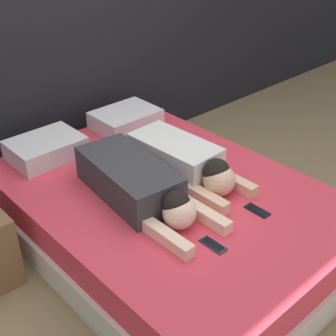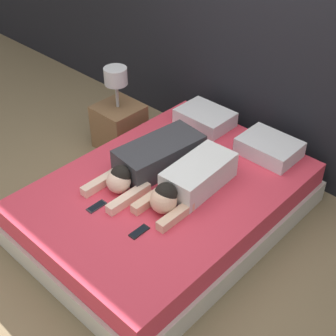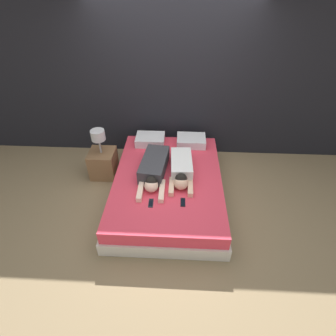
{
  "view_description": "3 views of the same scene",
  "coord_description": "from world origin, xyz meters",
  "px_view_note": "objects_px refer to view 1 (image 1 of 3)",
  "views": [
    {
      "loc": [
        -1.64,
        -1.79,
        1.99
      ],
      "look_at": [
        0.0,
        0.0,
        0.54
      ],
      "focal_mm": 50.0,
      "sensor_mm": 36.0,
      "label": 1
    },
    {
      "loc": [
        1.93,
        -2.05,
        2.69
      ],
      "look_at": [
        0.0,
        0.0,
        0.54
      ],
      "focal_mm": 50.0,
      "sensor_mm": 36.0,
      "label": 2
    },
    {
      "loc": [
        0.15,
        -2.91,
        2.86
      ],
      "look_at": [
        0.0,
        0.0,
        0.54
      ],
      "focal_mm": 28.0,
      "sensor_mm": 36.0,
      "label": 3
    }
  ],
  "objects_px": {
    "person_left": "(138,185)",
    "cell_phone_left": "(213,245)",
    "pillow_head_left": "(46,148)",
    "pillow_head_right": "(126,119)",
    "cell_phone_right": "(257,210)",
    "bed": "(168,214)",
    "person_right": "(187,162)"
  },
  "relations": [
    {
      "from": "cell_phone_left",
      "to": "cell_phone_right",
      "type": "height_order",
      "value": "same"
    },
    {
      "from": "pillow_head_right",
      "to": "person_right",
      "type": "bearing_deg",
      "value": -100.76
    },
    {
      "from": "person_left",
      "to": "cell_phone_right",
      "type": "height_order",
      "value": "person_left"
    },
    {
      "from": "bed",
      "to": "cell_phone_left",
      "type": "height_order",
      "value": "cell_phone_left"
    },
    {
      "from": "pillow_head_right",
      "to": "person_right",
      "type": "relative_size",
      "value": 0.55
    },
    {
      "from": "person_right",
      "to": "pillow_head_right",
      "type": "bearing_deg",
      "value": 79.24
    },
    {
      "from": "bed",
      "to": "cell_phone_right",
      "type": "xyz_separation_m",
      "value": [
        0.22,
        -0.52,
        0.2
      ]
    },
    {
      "from": "pillow_head_right",
      "to": "person_left",
      "type": "xyz_separation_m",
      "value": [
        -0.56,
        -0.83,
        0.04
      ]
    },
    {
      "from": "cell_phone_left",
      "to": "cell_phone_right",
      "type": "relative_size",
      "value": 1.0
    },
    {
      "from": "person_left",
      "to": "cell_phone_left",
      "type": "height_order",
      "value": "person_left"
    },
    {
      "from": "bed",
      "to": "cell_phone_right",
      "type": "distance_m",
      "value": 0.6
    },
    {
      "from": "person_left",
      "to": "cell_phone_right",
      "type": "distance_m",
      "value": 0.71
    },
    {
      "from": "pillow_head_right",
      "to": "person_right",
      "type": "distance_m",
      "value": 0.85
    },
    {
      "from": "pillow_head_right",
      "to": "person_left",
      "type": "height_order",
      "value": "person_left"
    },
    {
      "from": "person_right",
      "to": "cell_phone_right",
      "type": "relative_size",
      "value": 5.76
    },
    {
      "from": "bed",
      "to": "pillow_head_right",
      "type": "height_order",
      "value": "pillow_head_right"
    },
    {
      "from": "bed",
      "to": "cell_phone_right",
      "type": "height_order",
      "value": "cell_phone_right"
    },
    {
      "from": "bed",
      "to": "pillow_head_right",
      "type": "relative_size",
      "value": 4.61
    },
    {
      "from": "person_left",
      "to": "cell_phone_left",
      "type": "distance_m",
      "value": 0.59
    },
    {
      "from": "bed",
      "to": "pillow_head_right",
      "type": "distance_m",
      "value": 0.97
    },
    {
      "from": "cell_phone_right",
      "to": "person_right",
      "type": "bearing_deg",
      "value": 93.18
    },
    {
      "from": "pillow_head_left",
      "to": "pillow_head_right",
      "type": "bearing_deg",
      "value": 0.0
    },
    {
      "from": "person_left",
      "to": "cell_phone_left",
      "type": "xyz_separation_m",
      "value": [
        0.02,
        -0.59,
        -0.1
      ]
    },
    {
      "from": "pillow_head_left",
      "to": "cell_phone_left",
      "type": "distance_m",
      "value": 1.43
    },
    {
      "from": "pillow_head_right",
      "to": "cell_phone_right",
      "type": "xyz_separation_m",
      "value": [
        -0.13,
        -1.39,
        -0.06
      ]
    },
    {
      "from": "pillow_head_right",
      "to": "cell_phone_left",
      "type": "relative_size",
      "value": 3.15
    },
    {
      "from": "pillow_head_right",
      "to": "person_left",
      "type": "relative_size",
      "value": 0.46
    },
    {
      "from": "bed",
      "to": "pillow_head_left",
      "type": "xyz_separation_m",
      "value": [
        -0.35,
        0.86,
        0.27
      ]
    },
    {
      "from": "cell_phone_left",
      "to": "cell_phone_right",
      "type": "distance_m",
      "value": 0.41
    },
    {
      "from": "pillow_head_left",
      "to": "pillow_head_right",
      "type": "distance_m",
      "value": 0.7
    },
    {
      "from": "person_left",
      "to": "pillow_head_left",
      "type": "bearing_deg",
      "value": 99.49
    },
    {
      "from": "person_right",
      "to": "cell_phone_left",
      "type": "height_order",
      "value": "person_right"
    }
  ]
}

